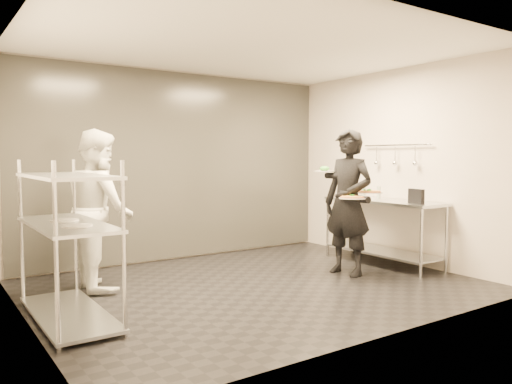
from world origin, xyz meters
TOP-DOWN VIEW (x-y plane):
  - room_shell at (0.00, 1.18)m, footprint 5.00×4.00m
  - pass_rack at (-2.15, -0.00)m, footprint 0.60×1.60m
  - prep_counter at (2.18, 0.00)m, footprint 0.60×1.80m
  - utensil_rail at (2.43, -0.00)m, footprint 0.07×1.20m
  - waiter at (1.31, -0.18)m, footprint 0.56×0.75m
  - chef at (-1.55, 0.97)m, footprint 0.75×0.94m
  - pizza_plate_near at (1.19, -0.38)m, footprint 0.34×0.34m
  - pizza_plate_far at (1.50, -0.38)m, footprint 0.32×0.32m
  - salad_plate at (1.19, 0.15)m, footprint 0.28×0.28m
  - pos_monitor at (2.06, -0.66)m, footprint 0.12×0.28m
  - bottle_green at (2.07, 0.27)m, footprint 0.06×0.06m
  - bottle_clear at (2.30, 0.19)m, footprint 0.05×0.05m
  - bottle_dark at (2.21, 0.71)m, footprint 0.06×0.06m

SIDE VIEW (x-z plane):
  - prep_counter at x=2.18m, z-range 0.17..1.09m
  - pass_rack at x=-2.15m, z-range 0.02..1.52m
  - chef at x=-1.55m, z-range 0.00..1.85m
  - waiter at x=1.31m, z-range 0.00..1.89m
  - bottle_clear at x=2.30m, z-range 0.92..1.10m
  - bottle_dark at x=2.21m, z-range 0.92..1.11m
  - pos_monitor at x=2.06m, z-range 0.92..1.11m
  - pizza_plate_near at x=1.19m, z-range 1.00..1.05m
  - bottle_green at x=2.07m, z-range 0.92..1.15m
  - pizza_plate_far at x=1.50m, z-range 1.05..1.11m
  - salad_plate at x=1.19m, z-range 1.32..1.39m
  - room_shell at x=0.00m, z-range 0.00..2.80m
  - utensil_rail at x=2.43m, z-range 1.39..1.70m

